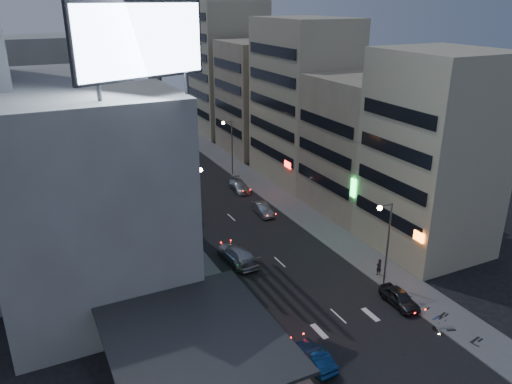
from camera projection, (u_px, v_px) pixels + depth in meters
ground at (369, 344)px, 37.46m from camera, size 180.00×180.00×0.00m
sidewalk_left at (156, 217)px, 59.26m from camera, size 4.00×120.00×0.12m
sidewalk_right at (275, 195)px, 65.83m from camera, size 4.00×120.00×0.12m
food_court at (182, 362)px, 32.71m from camera, size 11.00×13.00×3.88m
white_building at (80, 184)px, 43.96m from camera, size 14.00×24.00×18.00m
shophouse_near at (433, 155)px, 48.78m from camera, size 10.00×11.00×20.00m
shophouse_mid at (363, 145)px, 59.34m from camera, size 11.00×12.00×16.00m
shophouse_far at (303, 101)px, 68.92m from camera, size 10.00×14.00×22.00m
far_left_a at (63, 115)px, 65.13m from camera, size 11.00×10.00×20.00m
far_left_b at (52, 115)px, 76.70m from camera, size 12.00×10.00×15.00m
far_right_a at (258, 97)px, 82.40m from camera, size 11.00×12.00×18.00m
far_right_b at (228, 69)px, 93.23m from camera, size 12.00×12.00×24.00m
billboard at (141, 41)px, 32.62m from camera, size 9.52×3.75×6.20m
street_lamp_right_near at (385, 233)px, 42.96m from camera, size 1.60×0.44×8.02m
street_lamp_left at (193, 194)px, 51.50m from camera, size 1.60×0.44×8.02m
street_lamp_right_far at (229, 140)px, 71.41m from camera, size 1.60×0.44×8.02m
parked_car_right_near at (399, 298)px, 42.08m from camera, size 1.79×4.14×1.39m
parked_car_right_mid at (263, 209)px, 59.83m from camera, size 1.68×4.12×1.33m
parked_car_left at (188, 214)px, 58.59m from camera, size 2.82×5.09×1.35m
parked_car_right_far at (239, 186)px, 67.28m from camera, size 2.32×4.82×1.35m
road_car_blue at (314, 357)px, 35.18m from camera, size 1.52×4.11×1.34m
road_car_silver at (238, 254)px, 48.97m from camera, size 2.61×5.96×1.71m
person at (379, 267)px, 46.43m from camera, size 0.62×0.43×1.63m
scooter_black_a at (479, 330)px, 38.00m from camera, size 0.92×1.82×1.06m
scooter_silver_a at (454, 320)px, 39.10m from camera, size 1.35×2.17×1.26m
scooter_blue at (439, 310)px, 40.59m from camera, size 0.91×1.70×0.99m
scooter_black_b at (445, 307)px, 40.97m from camera, size 1.02×1.73×1.00m
scooter_silver_b at (427, 301)px, 41.81m from camera, size 0.83×1.68×0.98m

